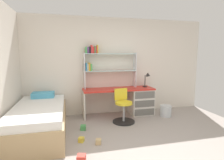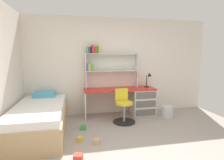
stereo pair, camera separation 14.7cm
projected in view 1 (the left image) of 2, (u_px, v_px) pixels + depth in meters
name	position (u px, v px, depth m)	size (l,w,h in m)	color
ground_plane	(144.00, 157.00, 2.83)	(5.42, 5.61, 0.02)	#9E938C
room_shell	(66.00, 71.00, 3.49)	(5.42, 5.61, 2.55)	silver
desk	(136.00, 100.00, 4.86)	(1.84, 0.54, 0.72)	red
bookshelf_hutch	(103.00, 62.00, 4.67)	(1.37, 0.22, 1.11)	silver
desk_lamp	(148.00, 78.00, 4.89)	(0.20, 0.16, 0.38)	black
swivel_chair	(123.00, 109.00, 4.28)	(0.52, 0.52, 0.78)	black
bed_platform	(39.00, 120.00, 3.62)	(1.00, 2.02, 0.70)	tan
waste_bin	(166.00, 111.00, 4.70)	(0.29, 0.29, 0.28)	silver
toy_block_green_0	(83.00, 128.00, 3.83)	(0.11, 0.11, 0.11)	#479E51
toy_block_natural_1	(98.00, 142.00, 3.23)	(0.10, 0.10, 0.10)	tan
toy_block_yellow_2	(81.00, 140.00, 3.30)	(0.09, 0.09, 0.09)	gold
toy_block_red_3	(81.00, 159.00, 2.66)	(0.12, 0.12, 0.12)	red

